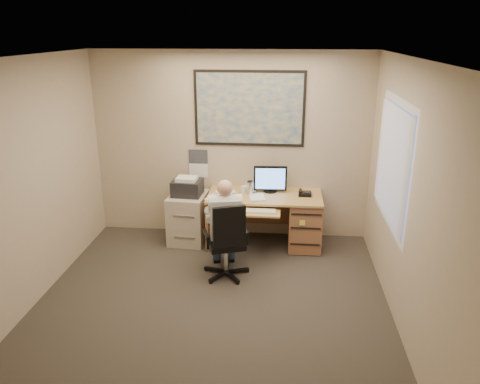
# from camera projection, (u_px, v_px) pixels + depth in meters

# --- Properties ---
(room_shell) EXTENTS (4.00, 4.50, 2.70)m
(room_shell) POSITION_uv_depth(u_px,v_px,m) (205.00, 200.00, 4.65)
(room_shell) COLOR #322D27
(room_shell) RESTS_ON ground
(desk) EXTENTS (1.60, 0.97, 1.13)m
(desk) POSITION_uv_depth(u_px,v_px,m) (288.00, 216.00, 6.66)
(desk) COLOR tan
(desk) RESTS_ON ground
(world_map) EXTENTS (1.56, 0.03, 1.06)m
(world_map) POSITION_uv_depth(u_px,v_px,m) (249.00, 109.00, 6.54)
(world_map) COLOR #1E4C93
(world_map) RESTS_ON room_shell
(wall_calendar) EXTENTS (0.28, 0.01, 0.42)m
(wall_calendar) POSITION_uv_depth(u_px,v_px,m) (198.00, 164.00, 6.89)
(wall_calendar) COLOR white
(wall_calendar) RESTS_ON room_shell
(window_blinds) EXTENTS (0.06, 1.40, 1.30)m
(window_blinds) POSITION_uv_depth(u_px,v_px,m) (393.00, 164.00, 5.16)
(window_blinds) COLOR beige
(window_blinds) RESTS_ON room_shell
(filing_cabinet) EXTENTS (0.55, 0.64, 0.98)m
(filing_cabinet) POSITION_uv_depth(u_px,v_px,m) (188.00, 214.00, 6.79)
(filing_cabinet) COLOR #C0B19B
(filing_cabinet) RESTS_ON ground
(office_chair) EXTENTS (0.77, 0.77, 1.01)m
(office_chair) POSITION_uv_depth(u_px,v_px,m) (224.00, 255.00, 5.82)
(office_chair) COLOR black
(office_chair) RESTS_ON ground
(person) EXTENTS (0.65, 0.83, 1.25)m
(person) POSITION_uv_depth(u_px,v_px,m) (226.00, 228.00, 5.77)
(person) COLOR silver
(person) RESTS_ON office_chair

